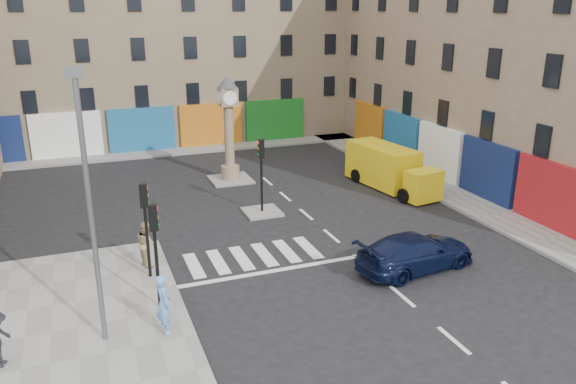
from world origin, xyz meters
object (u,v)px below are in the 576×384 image
traffic_light_left_far (145,216)px  navy_sedan (416,252)px  lamp_post (89,197)px  yellow_van (389,168)px  traffic_light_left_near (155,240)px  traffic_light_island (261,164)px  clock_pillar (229,122)px  pedestrian_blue (164,304)px  pedestrian_tan (147,243)px

traffic_light_left_far → navy_sedan: (9.98, -2.82, -1.89)m
lamp_post → yellow_van: 19.79m
traffic_light_left_near → traffic_light_island: 10.03m
traffic_light_left_near → clock_pillar: bearing=65.5°
yellow_van → pedestrian_blue: yellow_van is taller
navy_sedan → yellow_van: (4.46, 9.59, 0.43)m
traffic_light_island → pedestrian_tan: traffic_light_island is taller
lamp_post → pedestrian_tan: bearing=68.0°
traffic_light_left_far → traffic_light_left_near: bearing=-90.0°
navy_sedan → lamp_post: bearing=86.7°
traffic_light_left_far → clock_pillar: 13.05m
clock_pillar → pedestrian_blue: size_ratio=3.12×
clock_pillar → traffic_light_left_near: bearing=-114.5°
pedestrian_blue → yellow_van: bearing=-61.0°
lamp_post → yellow_van: size_ratio=1.25×
yellow_van → pedestrian_tan: yellow_van is taller
navy_sedan → pedestrian_tan: pedestrian_tan is taller
clock_pillar → pedestrian_blue: 16.89m
traffic_light_island → traffic_light_left_near: bearing=-128.9°
clock_pillar → pedestrian_tan: size_ratio=3.36×
traffic_light_island → lamp_post: bearing=-131.7°
traffic_light_island → lamp_post: size_ratio=0.45×
clock_pillar → yellow_van: 9.66m
traffic_light_island → yellow_van: size_ratio=0.56×
yellow_van → traffic_light_left_near: bearing=-155.8°
lamp_post → clock_pillar: lamp_post is taller
navy_sedan → yellow_van: bearing=-32.9°
traffic_light_island → clock_pillar: bearing=90.0°
traffic_light_left_near → traffic_light_island: traffic_light_left_near is taller
pedestrian_blue → clock_pillar: bearing=-30.1°
yellow_van → navy_sedan: bearing=-123.2°
traffic_light_island → yellow_van: bearing=9.6°
yellow_van → pedestrian_blue: 18.10m
traffic_light_left_far → clock_pillar: bearing=61.1°
traffic_light_left_far → navy_sedan: traffic_light_left_far is taller
traffic_light_island → pedestrian_tan: (-6.23, -4.32, -1.53)m
pedestrian_tan → traffic_light_left_far: bearing=164.8°
yellow_van → traffic_light_left_far: bearing=-163.1°
traffic_light_island → traffic_light_left_far: bearing=-139.4°
pedestrian_tan → traffic_light_left_near: bearing=167.3°
traffic_light_left_near → traffic_light_left_far: same height
navy_sedan → traffic_light_left_far: bearing=66.2°
clock_pillar → yellow_van: clock_pillar is taller
traffic_light_island → pedestrian_blue: bearing=-124.0°
navy_sedan → yellow_van: size_ratio=0.76×
traffic_light_left_far → pedestrian_blue: 4.32m
traffic_light_island → clock_pillar: (0.00, 6.00, 0.96)m
traffic_light_left_near → pedestrian_tan: traffic_light_left_near is taller
lamp_post → yellow_van: bearing=32.9°
lamp_post → traffic_light_island: bearing=48.3°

